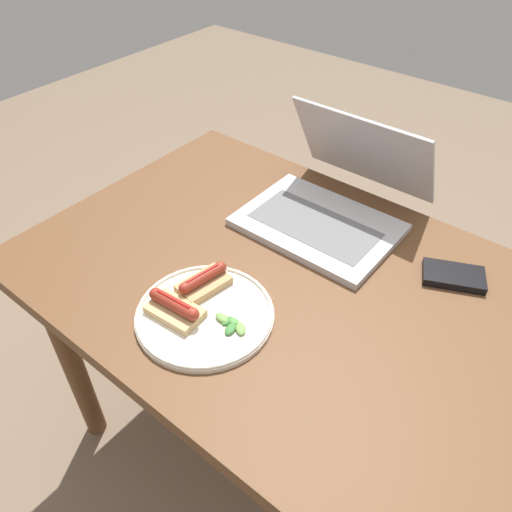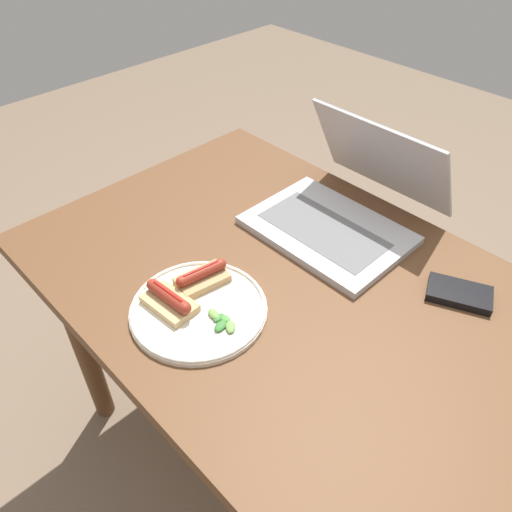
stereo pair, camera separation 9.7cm
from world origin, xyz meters
TOP-DOWN VIEW (x-y plane):
  - ground_plane at (0.00, 0.00)m, footprint 6.00×6.00m
  - desk at (0.00, 0.00)m, footprint 1.15×0.79m
  - laptop at (-0.04, 0.24)m, footprint 0.36×0.38m
  - plate at (-0.06, -0.19)m, footprint 0.27×0.27m
  - sausage_toast_left at (-0.11, -0.14)m, footprint 0.08×0.12m
  - sausage_toast_middle at (-0.10, -0.23)m, footprint 0.12×0.07m
  - salad_pile at (0.00, -0.18)m, footprint 0.08×0.05m
  - external_drive at (0.28, 0.22)m, footprint 0.15×0.12m

SIDE VIEW (x-z plane):
  - ground_plane at x=0.00m, z-range 0.00..0.00m
  - desk at x=0.00m, z-range 0.27..0.99m
  - plate at x=-0.06m, z-range 0.73..0.74m
  - external_drive at x=0.28m, z-range 0.73..0.75m
  - salad_pile at x=0.00m, z-range 0.74..0.75m
  - sausage_toast_left at x=-0.11m, z-range 0.73..0.78m
  - sausage_toast_middle at x=-0.10m, z-range 0.73..0.78m
  - laptop at x=-0.04m, z-range 0.65..0.89m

